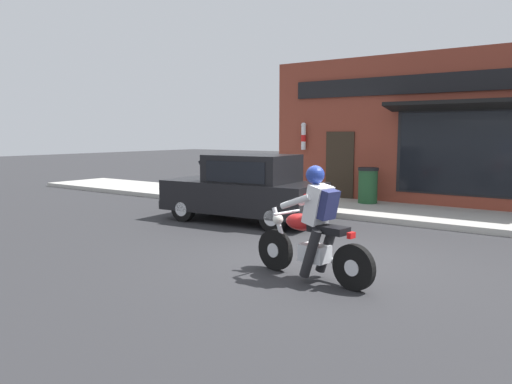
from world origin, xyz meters
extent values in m
plane|color=#2B2B2D|center=(0.00, 0.00, 0.00)|extent=(80.00, 80.00, 0.00)
cube|color=#ADAAA3|center=(5.08, 3.00, 0.07)|extent=(2.60, 22.00, 0.14)
cube|color=brown|center=(6.63, 0.18, 2.10)|extent=(0.50, 9.61, 4.20)
cube|color=black|center=(6.36, -1.02, 1.55)|extent=(0.04, 4.04, 2.10)
cube|color=black|center=(6.38, -1.02, 1.55)|extent=(0.02, 4.23, 2.20)
cube|color=#2D2319|center=(6.36, 2.82, 1.05)|extent=(0.04, 0.90, 2.10)
cube|color=black|center=(6.03, -1.02, 2.75)|extent=(0.81, 4.61, 0.24)
cube|color=black|center=(6.35, 0.18, 3.35)|extent=(0.06, 8.17, 0.50)
cylinder|color=white|center=(6.28, 4.02, 1.90)|extent=(0.14, 0.14, 0.70)
cylinder|color=red|center=(6.28, 4.02, 1.90)|extent=(0.15, 0.15, 0.20)
sphere|color=silver|center=(6.28, 4.02, 2.30)|extent=(0.16, 0.16, 0.16)
cylinder|color=black|center=(-0.90, 0.28, 0.31)|extent=(0.20, 0.63, 0.62)
cylinder|color=silver|center=(-0.90, 0.28, 0.31)|extent=(0.15, 0.23, 0.22)
cylinder|color=black|center=(-1.12, -1.11, 0.31)|extent=(0.20, 0.63, 0.62)
cylinder|color=silver|center=(-1.12, -1.11, 0.31)|extent=(0.15, 0.23, 0.22)
cube|color=silver|center=(-1.02, -0.46, 0.39)|extent=(0.34, 0.44, 0.24)
ellipsoid|color=#B21919|center=(-0.98, -0.22, 0.80)|extent=(0.38, 0.56, 0.24)
cube|color=black|center=(-1.06, -0.69, 0.76)|extent=(0.34, 0.59, 0.10)
cylinder|color=silver|center=(-0.92, 0.18, 0.62)|extent=(0.12, 0.33, 0.68)
cylinder|color=silver|center=(-0.94, 0.06, 0.91)|extent=(0.56, 0.13, 0.04)
sphere|color=silver|center=(-0.91, 0.23, 0.79)|extent=(0.16, 0.16, 0.16)
cylinder|color=silver|center=(-0.93, -0.88, 0.29)|extent=(0.17, 0.56, 0.08)
cube|color=red|center=(-1.12, -1.06, 0.73)|extent=(0.13, 0.08, 0.08)
cylinder|color=black|center=(-1.21, -0.50, 0.43)|extent=(0.19, 0.37, 0.71)
cylinder|color=black|center=(-0.86, -0.56, 0.43)|extent=(0.19, 0.37, 0.71)
cube|color=silver|center=(-1.03, -0.51, 1.08)|extent=(0.39, 0.38, 0.57)
cylinder|color=silver|center=(-1.19, -0.24, 1.12)|extent=(0.17, 0.53, 0.26)
cylinder|color=silver|center=(-0.80, -0.31, 1.12)|extent=(0.17, 0.53, 0.26)
sphere|color=navy|center=(-1.02, -0.45, 1.49)|extent=(0.26, 0.26, 0.26)
cube|color=navy|center=(-1.06, -0.67, 1.10)|extent=(0.31, 0.28, 0.42)
cylinder|color=black|center=(1.31, 4.33, 0.30)|extent=(0.23, 0.61, 0.60)
cylinder|color=silver|center=(1.31, 4.33, 0.30)|extent=(0.23, 0.35, 0.33)
cylinder|color=black|center=(2.74, 4.45, 0.30)|extent=(0.23, 0.61, 0.60)
cylinder|color=silver|center=(2.74, 4.45, 0.30)|extent=(0.23, 0.35, 0.33)
cylinder|color=black|center=(1.50, 1.94, 0.30)|extent=(0.23, 0.61, 0.60)
cylinder|color=silver|center=(1.50, 1.94, 0.30)|extent=(0.23, 0.35, 0.33)
cylinder|color=black|center=(2.94, 2.06, 0.30)|extent=(0.23, 0.61, 0.60)
cylinder|color=silver|center=(2.94, 2.06, 0.30)|extent=(0.23, 0.35, 0.33)
cube|color=black|center=(2.12, 3.20, 0.60)|extent=(1.94, 3.82, 0.70)
cube|color=black|center=(2.14, 2.95, 1.24)|extent=(1.59, 2.01, 0.66)
cube|color=black|center=(2.07, 3.81, 1.19)|extent=(1.35, 0.45, 0.51)
cube|color=black|center=(1.42, 2.89, 1.22)|extent=(0.15, 1.52, 0.46)
cube|color=black|center=(2.87, 3.00, 1.22)|extent=(0.15, 1.52, 0.46)
cube|color=silver|center=(1.47, 5.01, 0.72)|extent=(0.24, 0.06, 0.14)
cube|color=red|center=(1.77, 1.30, 0.74)|extent=(0.20, 0.06, 0.16)
cube|color=silver|center=(2.48, 5.09, 0.72)|extent=(0.24, 0.06, 0.14)
cube|color=red|center=(2.78, 1.38, 0.74)|extent=(0.20, 0.06, 0.16)
cube|color=#28282B|center=(1.98, 5.02, 0.35)|extent=(1.61, 0.25, 0.20)
cube|color=#28282B|center=(2.27, 1.37, 0.35)|extent=(1.61, 0.25, 0.20)
cylinder|color=#23512D|center=(5.80, 1.68, 0.59)|extent=(0.52, 0.52, 0.90)
cylinder|color=black|center=(5.80, 1.68, 1.08)|extent=(0.56, 0.56, 0.08)
camera|label=1|loc=(-7.05, -3.80, 2.07)|focal=35.00mm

